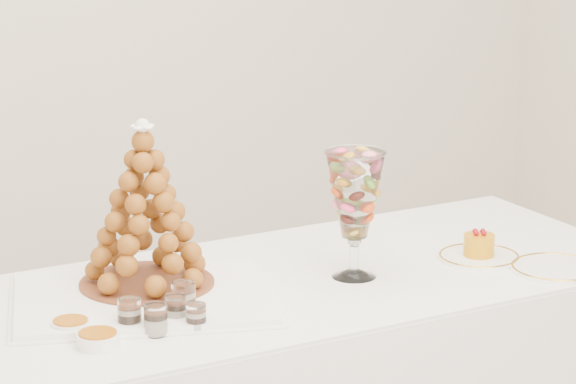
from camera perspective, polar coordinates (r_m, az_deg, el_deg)
lace_tray at (r=3.32m, az=-6.10°, el=-4.46°), size 0.72×0.63×0.02m
macaron_vase at (r=3.43m, az=2.82°, el=-0.19°), size 0.15×0.15×0.33m
cake_plate at (r=3.66m, az=7.99°, el=-2.72°), size 0.22×0.22×0.01m
spare_plate at (r=3.61m, az=11.17°, el=-3.16°), size 0.24×0.24×0.01m
verrine_a at (r=3.14m, az=-6.65°, el=-5.11°), size 0.06×0.06×0.07m
verrine_b at (r=3.17m, az=-4.71°, el=-4.93°), size 0.06×0.06×0.07m
verrine_c at (r=3.23m, az=-4.40°, el=-4.46°), size 0.07×0.07×0.08m
verrine_d at (r=3.11m, az=-5.55°, el=-5.33°), size 0.06×0.06×0.07m
verrine_e at (r=3.13m, az=-3.87°, el=-5.24°), size 0.05×0.05×0.06m
ramekin_back at (r=3.15m, az=-9.08°, el=-5.59°), size 0.09×0.09×0.03m
ramekin_front at (r=3.06m, az=-7.96°, el=-6.15°), size 0.10×0.10×0.03m
croquembouche at (r=3.33m, az=-6.02°, el=-0.55°), size 0.33×0.33×0.42m
mousse_cake at (r=3.65m, az=8.00°, el=-2.19°), size 0.08×0.08×0.07m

